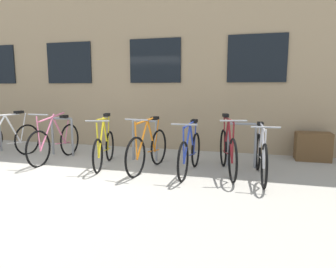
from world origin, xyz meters
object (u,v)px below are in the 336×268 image
at_px(bicycle_yellow, 104,148).
at_px(planter_box, 313,146).
at_px(bicycle_silver, 261,156).
at_px(bicycle_blue, 190,153).
at_px(bicycle_maroon, 228,151).
at_px(bicycle_white, 7,141).
at_px(bicycle_orange, 148,149).
at_px(bicycle_pink, 55,142).

height_order(bicycle_yellow, planter_box, bicycle_yellow).
bearing_deg(bicycle_silver, planter_box, 55.23).
relative_size(bicycle_yellow, bicycle_silver, 0.87).
bearing_deg(bicycle_blue, bicycle_silver, 1.90).
bearing_deg(bicycle_maroon, bicycle_blue, -164.25).
height_order(bicycle_white, bicycle_orange, bicycle_white).
distance_m(bicycle_orange, planter_box, 3.54).
xyz_separation_m(bicycle_orange, bicycle_blue, (0.80, 0.01, -0.02)).
height_order(bicycle_blue, planter_box, bicycle_blue).
xyz_separation_m(bicycle_pink, bicycle_blue, (2.96, -0.20, -0.02)).
height_order(bicycle_white, bicycle_yellow, bicycle_white).
relative_size(bicycle_white, bicycle_yellow, 1.14).
bearing_deg(bicycle_yellow, bicycle_pink, 173.04).
xyz_separation_m(bicycle_orange, bicycle_maroon, (1.45, 0.19, 0.01)).
height_order(bicycle_orange, bicycle_silver, bicycle_orange).
height_order(bicycle_pink, bicycle_orange, bicycle_pink).
relative_size(bicycle_yellow, planter_box, 2.24).
height_order(bicycle_white, planter_box, bicycle_white).
relative_size(bicycle_blue, planter_box, 2.43).
bearing_deg(bicycle_silver, bicycle_pink, 177.81).
distance_m(bicycle_orange, bicycle_maroon, 1.47).
height_order(bicycle_maroon, planter_box, bicycle_maroon).
bearing_deg(bicycle_white, planter_box, 14.12).
bearing_deg(bicycle_pink, bicycle_maroon, -0.25).
bearing_deg(bicycle_yellow, planter_box, 21.24).
xyz_separation_m(bicycle_yellow, bicycle_blue, (1.74, -0.05, 0.01)).
xyz_separation_m(bicycle_orange, bicycle_silver, (2.03, 0.05, -0.01)).
bearing_deg(bicycle_blue, planter_box, 34.97).
height_order(bicycle_pink, planter_box, bicycle_pink).
bearing_deg(bicycle_maroon, bicycle_yellow, -176.81).
xyz_separation_m(bicycle_white, bicycle_yellow, (2.31, 0.02, -0.03)).
bearing_deg(bicycle_white, bicycle_yellow, 0.56).
bearing_deg(bicycle_orange, planter_box, 27.68).
height_order(bicycle_yellow, bicycle_maroon, bicycle_maroon).
height_order(bicycle_white, bicycle_maroon, bicycle_maroon).
bearing_deg(bicycle_maroon, planter_box, 40.76).
relative_size(bicycle_white, bicycle_silver, 0.99).
distance_m(bicycle_pink, bicycle_blue, 2.96).
xyz_separation_m(bicycle_blue, bicycle_maroon, (0.66, 0.19, 0.03)).
relative_size(bicycle_orange, planter_box, 2.44).
xyz_separation_m(bicycle_pink, bicycle_maroon, (3.61, -0.02, 0.01)).
bearing_deg(bicycle_pink, bicycle_silver, -2.19).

